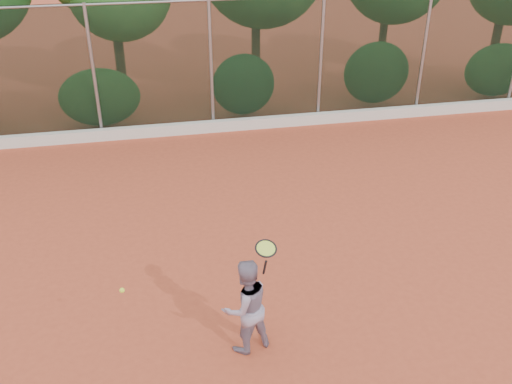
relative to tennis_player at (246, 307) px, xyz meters
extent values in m
plane|color=#AE4429|center=(0.64, 1.41, -0.76)|extent=(80.00, 80.00, 0.00)
cube|color=silver|center=(0.64, 8.23, -0.61)|extent=(24.00, 0.20, 0.30)
imported|color=gray|center=(0.00, 0.00, 0.00)|extent=(0.88, 0.78, 1.52)
cube|color=black|center=(0.64, 8.41, 0.99)|extent=(24.00, 0.01, 3.50)
cylinder|color=gray|center=(0.64, 8.41, 2.69)|extent=(24.00, 0.06, 0.06)
cylinder|color=gray|center=(-2.36, 8.41, 0.99)|extent=(0.09, 0.09, 3.50)
cylinder|color=gray|center=(0.64, 8.41, 0.99)|extent=(0.09, 0.09, 3.50)
cylinder|color=gray|center=(3.64, 8.41, 0.99)|extent=(0.09, 0.09, 3.50)
cylinder|color=gray|center=(6.64, 8.41, 0.99)|extent=(0.09, 0.09, 3.50)
cylinder|color=#452F1A|center=(-1.76, 10.71, 0.44)|extent=(0.28, 0.28, 2.40)
cylinder|color=#49321C|center=(2.24, 10.41, 0.74)|extent=(0.26, 0.26, 3.00)
cylinder|color=#48311B|center=(6.34, 10.61, 0.59)|extent=(0.24, 0.24, 2.70)
cylinder|color=#492E1C|center=(10.04, 10.21, 0.49)|extent=(0.28, 0.28, 2.50)
ellipsoid|color=#37742C|center=(-2.36, 9.21, 0.09)|extent=(2.20, 1.16, 1.60)
ellipsoid|color=#235E25|center=(1.64, 9.21, 0.19)|extent=(1.80, 1.04, 1.76)
ellipsoid|color=#285E23|center=(5.64, 9.21, 0.29)|extent=(2.00, 1.10, 1.84)
ellipsoid|color=#2F6A28|center=(9.64, 9.21, 0.14)|extent=(2.16, 1.12, 1.64)
cylinder|color=black|center=(0.25, -0.14, 0.75)|extent=(0.05, 0.14, 0.29)
torus|color=black|center=(0.25, -0.20, 1.10)|extent=(0.32, 0.31, 0.13)
cylinder|color=#C6E042|center=(0.25, -0.20, 1.10)|extent=(0.27, 0.26, 0.10)
sphere|color=#DBF437|center=(-1.65, -0.17, 0.69)|extent=(0.07, 0.07, 0.07)
camera|label=1|loc=(-1.10, -6.22, 5.37)|focal=40.00mm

